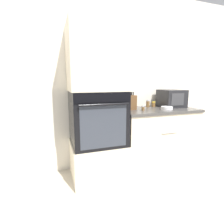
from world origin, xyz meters
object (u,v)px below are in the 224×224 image
at_px(wall_oven, 97,117).
at_px(knife_block, 131,102).
at_px(condiment_jar_mid, 143,108).
at_px(microwave, 171,98).
at_px(condiment_jar_far, 148,103).
at_px(bowl, 167,108).
at_px(condiment_jar_near, 153,104).

height_order(wall_oven, knife_block, wall_oven).
distance_m(knife_block, condiment_jar_mid, 0.19).
xyz_separation_m(microwave, condiment_jar_mid, (-0.57, -0.17, -0.10)).
height_order(condiment_jar_mid, condiment_jar_far, condiment_jar_far).
distance_m(microwave, condiment_jar_mid, 0.60).
xyz_separation_m(bowl, condiment_jar_far, (-0.13, 0.29, 0.03)).
height_order(knife_block, condiment_jar_far, knife_block).
bearing_deg(condiment_jar_near, bowl, -83.26).
bearing_deg(microwave, knife_block, -177.87).
relative_size(condiment_jar_mid, condiment_jar_far, 0.55).
distance_m(wall_oven, knife_block, 0.53).
relative_size(wall_oven, condiment_jar_near, 8.35).
relative_size(microwave, condiment_jar_far, 3.01).
relative_size(wall_oven, condiment_jar_far, 5.90).
bearing_deg(bowl, condiment_jar_far, 113.84).
bearing_deg(microwave, condiment_jar_far, 163.94).
xyz_separation_m(wall_oven, condiment_jar_near, (0.92, 0.18, 0.11)).
distance_m(wall_oven, microwave, 1.19).
xyz_separation_m(wall_oven, bowl, (0.96, -0.11, 0.09)).
bearing_deg(condiment_jar_far, microwave, -16.06).
height_order(microwave, knife_block, microwave).
bearing_deg(knife_block, wall_oven, -173.38).
xyz_separation_m(wall_oven, knife_block, (0.50, 0.06, 0.17)).
height_order(knife_block, condiment_jar_near, knife_block).
bearing_deg(condiment_jar_mid, wall_oven, 171.75).
relative_size(bowl, condiment_jar_mid, 2.56).
relative_size(microwave, condiment_jar_near, 4.26).
xyz_separation_m(wall_oven, microwave, (1.17, 0.08, 0.20)).
bearing_deg(bowl, microwave, 41.49).
relative_size(condiment_jar_near, condiment_jar_mid, 1.29).
bearing_deg(wall_oven, bowl, -6.41).
xyz_separation_m(bowl, condiment_jar_mid, (-0.36, 0.02, 0.01)).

